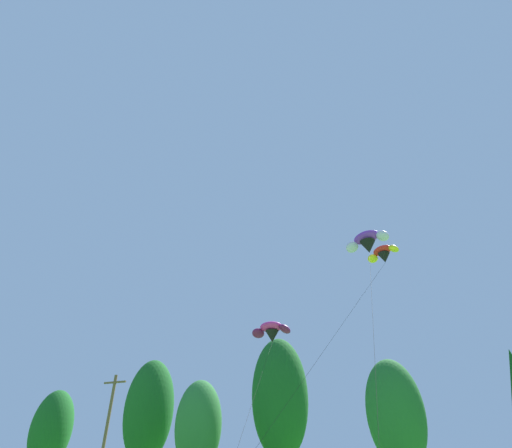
{
  "coord_description": "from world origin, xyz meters",
  "views": [
    {
      "loc": [
        5.71,
        2.68,
        2.52
      ],
      "look_at": [
        -1.12,
        21.35,
        15.01
      ],
      "focal_mm": 27.72,
      "sensor_mm": 36.0,
      "label": 1
    }
  ],
  "objects_px": {
    "utility_pole": "(106,434)",
    "parafoil_kite_high_red_yellow": "(383,254)",
    "parafoil_kite_far_magenta": "(272,331)",
    "parafoil_kite_mid_purple": "(367,242)"
  },
  "relations": [
    {
      "from": "parafoil_kite_mid_purple",
      "to": "parafoil_kite_far_magenta",
      "type": "distance_m",
      "value": 9.91
    },
    {
      "from": "parafoil_kite_high_red_yellow",
      "to": "parafoil_kite_mid_purple",
      "type": "xyz_separation_m",
      "value": [
        -0.96,
        -4.1,
        -0.84
      ]
    },
    {
      "from": "utility_pole",
      "to": "parafoil_kite_far_magenta",
      "type": "distance_m",
      "value": 16.3
    },
    {
      "from": "utility_pole",
      "to": "parafoil_kite_high_red_yellow",
      "type": "relative_size",
      "value": 0.56
    },
    {
      "from": "utility_pole",
      "to": "parafoil_kite_mid_purple",
      "type": "xyz_separation_m",
      "value": [
        22.96,
        -2.54,
        12.13
      ]
    },
    {
      "from": "parafoil_kite_mid_purple",
      "to": "parafoil_kite_far_magenta",
      "type": "height_order",
      "value": "parafoil_kite_mid_purple"
    },
    {
      "from": "parafoil_kite_high_red_yellow",
      "to": "parafoil_kite_far_magenta",
      "type": "height_order",
      "value": "parafoil_kite_high_red_yellow"
    },
    {
      "from": "utility_pole",
      "to": "parafoil_kite_high_red_yellow",
      "type": "distance_m",
      "value": 27.26
    },
    {
      "from": "utility_pole",
      "to": "parafoil_kite_high_red_yellow",
      "type": "xyz_separation_m",
      "value": [
        23.92,
        1.56,
        12.98
      ]
    },
    {
      "from": "utility_pole",
      "to": "parafoil_kite_mid_purple",
      "type": "distance_m",
      "value": 26.09
    }
  ]
}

